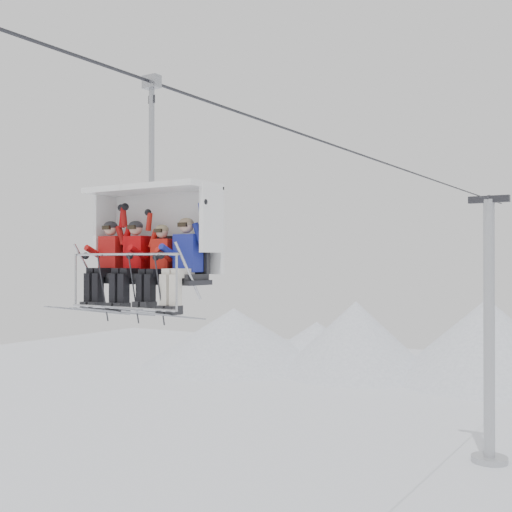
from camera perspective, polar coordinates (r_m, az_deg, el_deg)
The scene contains 7 objects.
lift_tower_right at distance 34.79m, azimuth 20.02°, elevation -7.68°, with size 2.00×1.80×13.48m.
haul_cable at distance 14.19m, azimuth 0.00°, elevation 12.15°, with size 0.06×0.06×50.00m, color #2C2C30.
chairlift_carrier at distance 11.27m, azimuth -8.84°, elevation 2.00°, with size 2.45×1.17×3.98m.
skier_far_left at distance 11.64m, azimuth -13.07°, elevation -0.38°, with size 0.42×1.69×1.67m.
skier_center_left at distance 11.22m, azimuth -10.91°, elevation -0.41°, with size 0.42×1.69×1.65m.
skier_center_right at distance 10.81m, azimuth -8.67°, elevation -0.62°, with size 0.38×1.69×1.52m.
skier_far_right at distance 10.49m, azimuth -6.47°, elevation -0.39°, with size 0.42×1.69×1.67m.
Camera 1 is at (7.43, -11.69, 10.23)m, focal length 45.00 mm.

